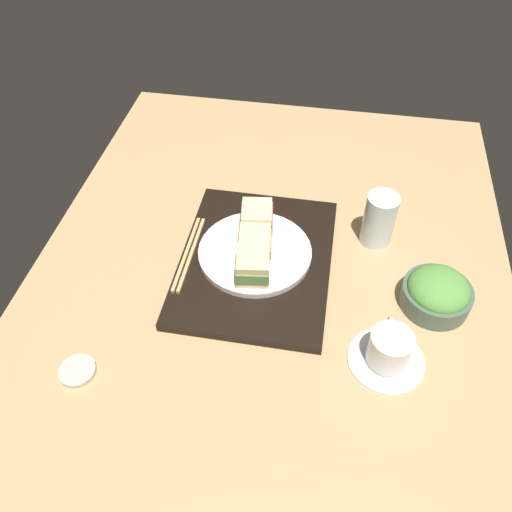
% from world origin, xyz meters
% --- Properties ---
extents(ground_plane, '(1.40, 1.00, 0.03)m').
position_xyz_m(ground_plane, '(0.00, 0.00, -0.01)').
color(ground_plane, tan).
extents(serving_tray, '(0.41, 0.31, 0.02)m').
position_xyz_m(serving_tray, '(-0.06, -0.03, 0.01)').
color(serving_tray, black).
rests_on(serving_tray, ground_plane).
extents(sandwich_plate, '(0.24, 0.24, 0.01)m').
position_xyz_m(sandwich_plate, '(-0.07, -0.04, 0.03)').
color(sandwich_plate, silver).
rests_on(sandwich_plate, serving_tray).
extents(sandwich_near, '(0.09, 0.08, 0.05)m').
position_xyz_m(sandwich_near, '(-0.14, -0.05, 0.06)').
color(sandwich_near, beige).
rests_on(sandwich_near, sandwich_plate).
extents(sandwich_middle, '(0.08, 0.08, 0.05)m').
position_xyz_m(sandwich_middle, '(-0.07, -0.04, 0.06)').
color(sandwich_middle, beige).
rests_on(sandwich_middle, sandwich_plate).
extents(sandwich_far, '(0.09, 0.07, 0.06)m').
position_xyz_m(sandwich_far, '(0.00, -0.03, 0.06)').
color(sandwich_far, beige).
rests_on(sandwich_far, sandwich_plate).
extents(salad_bowl, '(0.14, 0.14, 0.08)m').
position_xyz_m(salad_bowl, '(-0.01, 0.33, 0.03)').
color(salad_bowl, '#4C6051').
rests_on(salad_bowl, ground_plane).
extents(chopsticks_pair, '(0.21, 0.02, 0.01)m').
position_xyz_m(chopsticks_pair, '(-0.04, -0.17, 0.02)').
color(chopsticks_pair, tan).
rests_on(chopsticks_pair, serving_tray).
extents(coffee_cup, '(0.14, 0.14, 0.07)m').
position_xyz_m(coffee_cup, '(0.13, 0.24, 0.03)').
color(coffee_cup, white).
rests_on(coffee_cup, ground_plane).
extents(drinking_glass, '(0.07, 0.07, 0.12)m').
position_xyz_m(drinking_glass, '(-0.18, 0.21, 0.06)').
color(drinking_glass, silver).
rests_on(drinking_glass, ground_plane).
extents(small_sauce_dish, '(0.07, 0.07, 0.01)m').
position_xyz_m(small_sauce_dish, '(0.25, -0.30, 0.01)').
color(small_sauce_dish, beige).
rests_on(small_sauce_dish, ground_plane).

